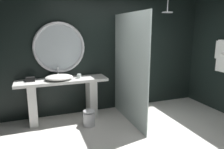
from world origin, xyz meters
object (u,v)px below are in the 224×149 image
Objects in this scene: tissue_box at (30,79)px; round_wall_mirror at (59,48)px; rain_shower_head at (167,11)px; tumbler_cup at (79,76)px; waste_bin at (89,117)px; toilet at (135,99)px; vessel_sink at (59,77)px.

tissue_box is 0.16× the size of round_wall_mirror.
tumbler_cup is at bearing 177.82° from rain_shower_head.
waste_bin is at bearing -79.39° from tumbler_cup.
toilet is at bearing -9.82° from round_wall_mirror.
rain_shower_head is 0.56× the size of toilet.
round_wall_mirror is at bearing 120.96° from waste_bin.
tissue_box is at bearing -162.33° from round_wall_mirror.
tissue_box is 0.84m from round_wall_mirror.
vessel_sink is at bearing -7.80° from tissue_box.
waste_bin is (0.41, -0.69, -1.30)m from round_wall_mirror.
vessel_sink is 0.53m from tissue_box.
waste_bin is at bearing -160.91° from toilet.
toilet is at bearing -0.83° from tumbler_cup.
rain_shower_head is 2.07m from toilet.
rain_shower_head reaches higher than waste_bin.
toilet is at bearing 175.38° from rain_shower_head.
tumbler_cup is 0.28× the size of waste_bin.
vessel_sink is 1.66× the size of rain_shower_head.
tissue_box reaches higher than toilet.
vessel_sink reaches higher than waste_bin.
waste_bin is at bearing -26.40° from tissue_box.
tissue_box reaches higher than waste_bin.
vessel_sink reaches higher than tumbler_cup.
tissue_box is 3.18m from rain_shower_head.
vessel_sink is at bearing -103.56° from round_wall_mirror.
vessel_sink is 3.33× the size of tissue_box.
vessel_sink is at bearing 138.12° from waste_bin.
round_wall_mirror is 1.52m from waste_bin.
tumbler_cup is 0.28× the size of rain_shower_head.
toilet is 1.26m from waste_bin.
rain_shower_head reaches higher than tumbler_cup.
tissue_box is at bearing 177.70° from toilet.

